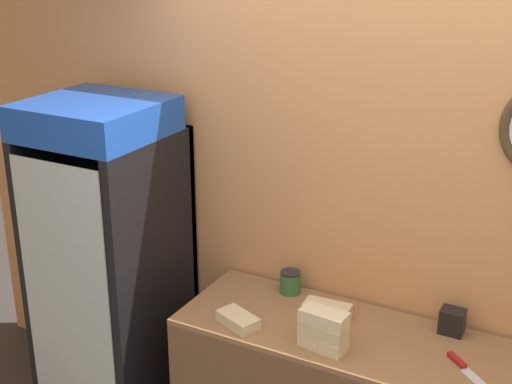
{
  "coord_description": "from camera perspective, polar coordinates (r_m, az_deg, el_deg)",
  "views": [
    {
      "loc": [
        0.98,
        -1.89,
        2.66
      ],
      "look_at": [
        -0.5,
        0.86,
        1.5
      ],
      "focal_mm": 50.0,
      "sensor_mm": 36.0,
      "label": 1
    }
  ],
  "objects": [
    {
      "name": "wall_back",
      "position": [
        3.5,
        10.15,
        -1.75
      ],
      "size": [
        5.2,
        0.1,
        2.7
      ],
      "color": "tan",
      "rests_on": "ground_plane"
    },
    {
      "name": "napkin_dispenser",
      "position": [
        3.48,
        15.42,
        -9.94
      ],
      "size": [
        0.11,
        0.09,
        0.12
      ],
      "color": "black",
      "rests_on": "prep_counter"
    },
    {
      "name": "sandwich_stack_top",
      "position": [
        3.21,
        5.47,
        -9.96
      ],
      "size": [
        0.22,
        0.12,
        0.06
      ],
      "color": "beige",
      "rests_on": "sandwich_stack_middle"
    },
    {
      "name": "condiment_jar",
      "position": [
        3.71,
        2.76,
        -7.21
      ],
      "size": [
        0.11,
        0.11,
        0.12
      ],
      "color": "#336B38",
      "rests_on": "prep_counter"
    },
    {
      "name": "sandwich_flat_right",
      "position": [
        3.44,
        -1.45,
        -10.19
      ],
      "size": [
        0.24,
        0.18,
        0.06
      ],
      "color": "beige",
      "rests_on": "prep_counter"
    },
    {
      "name": "chefs_knife",
      "position": [
        3.26,
        16.35,
        -13.36
      ],
      "size": [
        0.26,
        0.24,
        0.02
      ],
      "color": "silver",
      "rests_on": "prep_counter"
    },
    {
      "name": "sandwich_stack_middle",
      "position": [
        3.25,
        5.43,
        -10.91
      ],
      "size": [
        0.22,
        0.13,
        0.06
      ],
      "color": "beige",
      "rests_on": "sandwich_stack_bottom"
    },
    {
      "name": "beverage_cooler",
      "position": [
        3.97,
        -11.19,
        -4.57
      ],
      "size": [
        0.65,
        0.72,
        1.85
      ],
      "color": "black",
      "rests_on": "ground_plane"
    },
    {
      "name": "sandwich_stack_bottom",
      "position": [
        3.28,
        5.39,
        -11.85
      ],
      "size": [
        0.22,
        0.13,
        0.06
      ],
      "color": "beige",
      "rests_on": "prep_counter"
    },
    {
      "name": "sandwich_flat_left",
      "position": [
        3.53,
        5.71,
        -9.35
      ],
      "size": [
        0.24,
        0.13,
        0.06
      ],
      "color": "beige",
      "rests_on": "prep_counter"
    }
  ]
}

